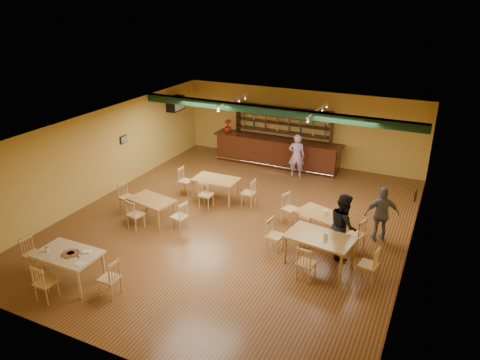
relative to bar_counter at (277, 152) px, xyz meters
The scene contains 23 objects.
floor 5.23m from the bar_counter, 82.40° to the right, with size 12.00×12.00×0.00m, color #572E19.
ceiling_beam 3.36m from the bar_counter, 73.70° to the right, with size 10.00×0.30×0.25m, color black.
track_rail_left 3.15m from the bar_counter, 122.46° to the right, with size 0.05×2.50×0.05m, color white.
track_rail_right 3.61m from the bar_counter, 39.98° to the right, with size 0.05×2.50×0.05m, color white.
ac_unit 4.58m from the bar_counter, 166.99° to the right, with size 0.34×0.70×0.48m, color white.
picture_left 6.07m from the bar_counter, 135.90° to the right, with size 0.04×0.34×0.28m, color black.
picture_right 7.41m from the bar_counter, 39.42° to the right, with size 0.04×0.34×0.28m, color black.
bar_counter is the anchor object (origin of this frame).
back_bar_hutch 0.85m from the bar_counter, 90.00° to the left, with size 4.11×0.40×2.28m, color #36190A.
poinsettia 2.36m from the bar_counter, behind, with size 0.30×0.30×0.53m, color #AD1810.
dining_table_a 4.01m from the bar_counter, 99.57° to the right, with size 1.51×0.90×0.75m, color #A37939.
dining_table_b 5.80m from the bar_counter, 55.91° to the right, with size 1.38×0.83×0.69m, color #A37939.
dining_table_c 6.37m from the bar_counter, 105.75° to the right, with size 1.40×0.84×0.70m, color #A37939.
dining_table_d 7.33m from the bar_counter, 60.14° to the right, with size 1.68×1.01×0.84m, color #A37939.
near_table 9.82m from the bar_counter, 99.31° to the right, with size 1.52×0.98×0.82m, color #C6B585.
pizza_tray 9.81m from the bar_counter, 98.69° to the right, with size 0.40×0.40×0.01m, color silver.
parmesan_shaker 10.07m from the bar_counter, 101.91° to the right, with size 0.07×0.07×0.11m, color #EAE5C6.
napkin_stack 9.55m from the bar_counter, 97.27° to the right, with size 0.20×0.15×0.03m, color white.
pizza_server 9.73m from the bar_counter, 97.78° to the right, with size 0.32×0.09×0.00m, color silver.
side_plate 9.96m from the bar_counter, 95.71° to the right, with size 0.22×0.22×0.01m, color white.
patron_bar 1.42m from the bar_counter, 36.34° to the right, with size 0.61×0.40×1.68m, color purple.
patron_right_a 6.92m from the bar_counter, 54.14° to the right, with size 0.86×0.67×1.77m, color black.
patron_right_b 6.52m from the bar_counter, 41.94° to the right, with size 0.96×0.40×1.64m, color slate.
Camera 1 is at (5.45, -11.14, 6.59)m, focal length 33.87 mm.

